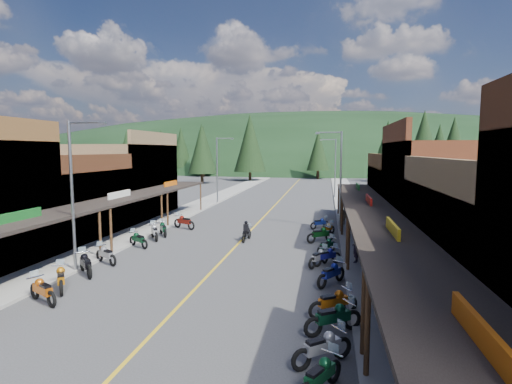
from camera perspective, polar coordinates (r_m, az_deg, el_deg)
The scene contains 46 objects.
ground at distance 26.23m, azimuth -3.49°, elevation -8.35°, with size 220.00×220.00×0.00m, color #38383A.
centerline at distance 45.56m, azimuth 2.42°, elevation -2.19°, with size 0.15×90.00×0.01m, color gold.
sidewalk_west at distance 47.49m, azimuth -8.04°, elevation -1.83°, with size 3.40×94.00×0.15m, color gray.
sidewalk_east at distance 45.24m, azimuth 13.42°, elevation -2.32°, with size 3.40×94.00×0.15m, color gray.
shop_west_2 at distance 33.21m, azimuth -26.52°, elevation -1.49°, with size 10.90×9.00×6.20m.
shop_west_3 at distance 41.18m, azimuth -18.66°, elevation 1.54°, with size 10.90×10.20×8.20m.
shop_east_2 at distance 27.68m, azimuth 26.36°, elevation -0.80°, with size 10.90×9.00×8.20m.
shop_east_3 at distance 37.04m, azimuth 22.11°, elevation -0.58°, with size 10.90×10.20×6.20m.
streetlight_0 at distance 22.84m, azimuth -24.52°, elevation 0.35°, with size 2.16×0.18×8.00m.
streetlight_1 at distance 48.50m, azimuth -5.42°, elevation 3.57°, with size 2.16×0.18×8.00m.
streetlight_2 at distance 32.77m, azimuth 11.74°, elevation 2.32°, with size 2.16×0.18×8.00m.
streetlight_3 at distance 54.74m, azimuth 11.10°, elevation 3.76°, with size 2.16×0.18×8.00m.
ridge_hill at distance 159.94m, azimuth 7.95°, elevation 3.62°, with size 310.00×140.00×60.00m, color black.
pine_0 at distance 98.15m, azimuth -17.95°, elevation 5.70°, with size 5.04×5.04×11.00m.
pine_1 at distance 99.34m, azimuth -7.53°, elevation 6.38°, with size 5.88×5.88×12.50m.
pine_2 at distance 84.24m, azimuth -0.87°, elevation 7.02°, with size 6.72×6.72×14.00m.
pine_3 at distance 90.72m, azimuth 8.88°, elevation 5.92°, with size 5.04×5.04×11.00m.
pine_4 at distance 85.55m, azimuth 18.26°, elevation 6.20°, with size 5.88×5.88×12.50m.
pine_5 at distance 100.68m, azimuth 26.40°, elevation 6.23°, with size 6.72×6.72×14.00m.
pine_7 at distance 107.63m, azimuth -10.65°, elevation 6.29°, with size 5.88×5.88×12.50m.
pine_8 at distance 70.50m, azimuth -13.37°, elevation 5.42°, with size 4.48×4.48×10.00m.
pine_9 at distance 71.98m, azimuth 24.69°, elevation 5.36°, with size 4.93×4.93×10.80m.
pine_10 at distance 78.46m, azimuth -7.77°, elevation 6.16°, with size 5.38×5.38×11.60m.
pine_11 at distance 64.25m, azimuth 22.82°, elevation 6.15°, with size 5.82×5.82×12.40m.
bike_west_3 at distance 19.62m, azimuth -28.20°, elevation -12.12°, with size 0.74×2.21×1.26m, color #A44A0B, non-canonical shape.
bike_west_4 at distance 20.93m, azimuth -26.10°, elevation -10.87°, with size 0.75×2.24×1.28m, color #BA6C0D, non-canonical shape.
bike_west_5 at distance 22.88m, azimuth -23.17°, elevation -9.28°, with size 0.77×2.30×1.31m, color black, non-canonical shape.
bike_west_6 at distance 24.62m, azimuth -20.66°, elevation -8.25°, with size 0.70×2.10×1.20m, color gray, non-canonical shape.
bike_west_7 at distance 28.00m, azimuth -16.46°, elevation -6.42°, with size 0.69×2.07×1.19m, color #0A361C, non-canonical shape.
bike_west_8 at distance 30.07m, azimuth -14.30°, elevation -5.43°, with size 0.74×2.23×1.27m, color #AAABB0, non-canonical shape.
bike_west_9 at distance 31.25m, azimuth -13.13°, elevation -5.04°, with size 0.70×2.09×1.19m, color #0B371E, non-canonical shape.
bike_west_10 at distance 33.55m, azimuth -10.23°, elevation -4.11°, with size 0.77×2.32×1.33m, color maroon, non-canonical shape.
bike_east_1 at distance 11.74m, azimuth 9.14°, elevation -24.34°, with size 0.67×2.02×1.15m, color #0E4823, non-canonical shape.
bike_east_2 at distance 13.07m, azimuth 9.47°, elevation -20.83°, with size 0.71×2.14×1.22m, color #9D9DA2, non-canonical shape.
bike_east_3 at distance 15.02m, azimuth 10.98°, elevation -17.03°, with size 0.76×2.27×1.29m, color #0B3B22, non-canonical shape.
bike_east_4 at distance 16.47m, azimuth 11.01°, elevation -15.02°, with size 0.72×2.16×1.23m, color #C65D0E, non-canonical shape.
bike_east_5 at distance 19.94m, azimuth 10.71°, elevation -11.22°, with size 0.73×2.20×1.26m, color navy, non-canonical shape.
bike_east_6 at distance 22.86m, azimuth 8.95°, elevation -9.09°, with size 0.67×2.01×1.15m, color gray, non-canonical shape.
bike_east_7 at distance 23.21m, azimuth 10.09°, elevation -8.88°, with size 0.67×2.01×1.15m, color navy, non-canonical shape.
bike_east_8 at distance 25.74m, azimuth 10.07°, elevation -7.43°, with size 0.65×1.96×1.12m, color #0B3922, non-canonical shape.
bike_east_9 at distance 28.64m, azimuth 9.20°, elevation -5.87°, with size 0.75×2.24×1.28m, color #0A3612, non-canonical shape.
bike_east_10 at distance 31.23m, azimuth 10.13°, elevation -5.08°, with size 0.63×1.90×1.09m, color #B1690C, non-canonical shape.
bike_east_11 at distance 33.49m, azimuth 9.12°, elevation -4.33°, with size 0.62×1.86×1.06m, color navy, non-canonical shape.
rider_on_bike at distance 28.74m, azimuth -1.37°, elevation -5.82°, with size 0.84×2.04×1.51m.
pedestrian_east_a at distance 23.48m, azimuth 14.11°, elevation -7.63°, with size 0.65×0.42×1.78m, color #251D2B.
pedestrian_east_b at distance 35.12m, azimuth 12.55°, elevation -3.18°, with size 0.81×0.46×1.66m, color brown.
Camera 1 is at (6.00, -24.70, 6.50)m, focal length 28.00 mm.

